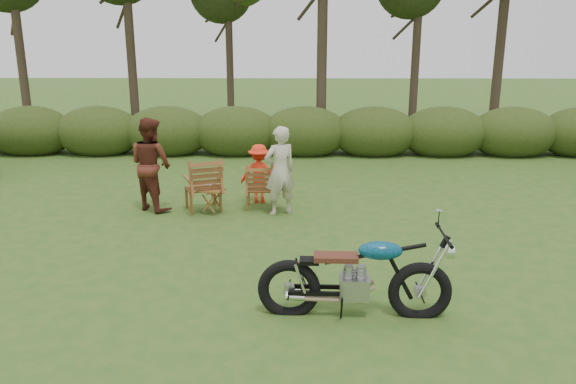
{
  "coord_description": "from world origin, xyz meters",
  "views": [
    {
      "loc": [
        -0.25,
        -7.11,
        3.31
      ],
      "look_at": [
        -0.38,
        1.57,
        0.9
      ],
      "focal_mm": 35.0,
      "sensor_mm": 36.0,
      "label": 1
    }
  ],
  "objects_px": {
    "motorcycle": "(353,314)",
    "lawn_chair_right": "(260,208)",
    "lawn_chair_left": "(204,210)",
    "side_table": "(212,201)",
    "adult_a": "(280,214)",
    "cup": "(209,186)",
    "adult_b": "(154,209)",
    "child": "(260,202)"
  },
  "relations": [
    {
      "from": "lawn_chair_left",
      "to": "adult_a",
      "type": "height_order",
      "value": "adult_a"
    },
    {
      "from": "cup",
      "to": "adult_b",
      "type": "bearing_deg",
      "value": 169.1
    },
    {
      "from": "side_table",
      "to": "child",
      "type": "height_order",
      "value": "child"
    },
    {
      "from": "motorcycle",
      "to": "lawn_chair_right",
      "type": "relative_size",
      "value": 2.48
    },
    {
      "from": "motorcycle",
      "to": "lawn_chair_left",
      "type": "height_order",
      "value": "motorcycle"
    },
    {
      "from": "lawn_chair_left",
      "to": "child",
      "type": "distance_m",
      "value": 1.21
    },
    {
      "from": "motorcycle",
      "to": "adult_b",
      "type": "xyz_separation_m",
      "value": [
        -3.54,
        4.34,
        0.0
      ]
    },
    {
      "from": "lawn_chair_left",
      "to": "lawn_chair_right",
      "type": "bearing_deg",
      "value": 167.21
    },
    {
      "from": "adult_b",
      "to": "child",
      "type": "relative_size",
      "value": 1.51
    },
    {
      "from": "adult_a",
      "to": "child",
      "type": "relative_size",
      "value": 1.41
    },
    {
      "from": "adult_a",
      "to": "lawn_chair_left",
      "type": "bearing_deg",
      "value": -36.07
    },
    {
      "from": "side_table",
      "to": "adult_b",
      "type": "xyz_separation_m",
      "value": [
        -1.2,
        0.27,
        -0.24
      ]
    },
    {
      "from": "lawn_chair_right",
      "to": "adult_a",
      "type": "height_order",
      "value": "adult_a"
    },
    {
      "from": "cup",
      "to": "lawn_chair_left",
      "type": "bearing_deg",
      "value": 131.18
    },
    {
      "from": "child",
      "to": "lawn_chair_right",
      "type": "bearing_deg",
      "value": 100.31
    },
    {
      "from": "lawn_chair_right",
      "to": "child",
      "type": "distance_m",
      "value": 0.38
    },
    {
      "from": "motorcycle",
      "to": "cup",
      "type": "distance_m",
      "value": 4.79
    },
    {
      "from": "lawn_chair_right",
      "to": "child",
      "type": "bearing_deg",
      "value": -85.71
    },
    {
      "from": "lawn_chair_right",
      "to": "lawn_chair_left",
      "type": "bearing_deg",
      "value": 6.84
    },
    {
      "from": "lawn_chair_right",
      "to": "cup",
      "type": "bearing_deg",
      "value": 18.14
    },
    {
      "from": "motorcycle",
      "to": "side_table",
      "type": "bearing_deg",
      "value": 121.76
    },
    {
      "from": "side_table",
      "to": "cup",
      "type": "xyz_separation_m",
      "value": [
        -0.05,
        0.04,
        0.29
      ]
    },
    {
      "from": "motorcycle",
      "to": "adult_b",
      "type": "distance_m",
      "value": 5.6
    },
    {
      "from": "adult_a",
      "to": "cup",
      "type": "bearing_deg",
      "value": -29.72
    },
    {
      "from": "cup",
      "to": "child",
      "type": "height_order",
      "value": "child"
    },
    {
      "from": "motorcycle",
      "to": "adult_a",
      "type": "height_order",
      "value": "adult_a"
    },
    {
      "from": "cup",
      "to": "adult_b",
      "type": "height_order",
      "value": "adult_b"
    },
    {
      "from": "lawn_chair_left",
      "to": "cup",
      "type": "distance_m",
      "value": 0.59
    },
    {
      "from": "motorcycle",
      "to": "lawn_chair_right",
      "type": "height_order",
      "value": "motorcycle"
    },
    {
      "from": "side_table",
      "to": "child",
      "type": "relative_size",
      "value": 0.4
    },
    {
      "from": "adult_a",
      "to": "side_table",
      "type": "bearing_deg",
      "value": -27.98
    },
    {
      "from": "lawn_chair_right",
      "to": "side_table",
      "type": "bearing_deg",
      "value": 21.34
    },
    {
      "from": "side_table",
      "to": "lawn_chair_left",
      "type": "bearing_deg",
      "value": 132.38
    },
    {
      "from": "side_table",
      "to": "adult_a",
      "type": "distance_m",
      "value": 1.34
    },
    {
      "from": "adult_a",
      "to": "adult_b",
      "type": "bearing_deg",
      "value": -33.47
    },
    {
      "from": "lawn_chair_right",
      "to": "side_table",
      "type": "distance_m",
      "value": 1.02
    },
    {
      "from": "lawn_chair_left",
      "to": "cup",
      "type": "height_order",
      "value": "cup"
    },
    {
      "from": "motorcycle",
      "to": "cup",
      "type": "relative_size",
      "value": 16.77
    },
    {
      "from": "child",
      "to": "side_table",
      "type": "bearing_deg",
      "value": 45.68
    },
    {
      "from": "lawn_chair_left",
      "to": "adult_b",
      "type": "distance_m",
      "value": 1.0
    },
    {
      "from": "lawn_chair_right",
      "to": "side_table",
      "type": "relative_size",
      "value": 1.86
    },
    {
      "from": "lawn_chair_left",
      "to": "motorcycle",
      "type": "bearing_deg",
      "value": 99.24
    }
  ]
}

